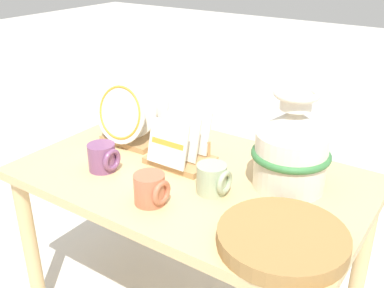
% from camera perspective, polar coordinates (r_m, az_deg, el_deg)
% --- Properties ---
extents(display_table, '(1.17, 0.73, 0.64)m').
position_cam_1_polar(display_table, '(1.58, 0.00, -6.36)').
color(display_table, tan).
rests_on(display_table, ground_plane).
extents(ceramic_vase, '(0.25, 0.25, 0.32)m').
position_cam_1_polar(ceramic_vase, '(1.43, 12.53, -0.37)').
color(ceramic_vase, silver).
rests_on(ceramic_vase, display_table).
extents(dish_rack_round_plates, '(0.24, 0.21, 0.26)m').
position_cam_1_polar(dish_rack_round_plates, '(1.75, -7.74, 3.18)').
color(dish_rack_round_plates, tan).
rests_on(dish_rack_round_plates, display_table).
extents(dish_rack_square_plates, '(0.22, 0.19, 0.18)m').
position_cam_1_polar(dish_rack_square_plates, '(1.59, -1.50, -0.86)').
color(dish_rack_square_plates, tan).
rests_on(dish_rack_square_plates, display_table).
extents(wicker_charger_stack, '(0.34, 0.34, 0.04)m').
position_cam_1_polar(wicker_charger_stack, '(1.21, 11.42, -11.71)').
color(wicker_charger_stack, olive).
rests_on(wicker_charger_stack, display_table).
extents(mug_plum_glaze, '(0.10, 0.10, 0.10)m').
position_cam_1_polar(mug_plum_glaze, '(1.57, -11.24, -1.68)').
color(mug_plum_glaze, '#7A4770').
rests_on(mug_plum_glaze, display_table).
extents(mug_sage_glaze, '(0.10, 0.10, 0.10)m').
position_cam_1_polar(mug_sage_glaze, '(1.40, 2.68, -4.47)').
color(mug_sage_glaze, '#9EB28E').
rests_on(mug_sage_glaze, display_table).
extents(mug_terracotta_glaze, '(0.10, 0.10, 0.10)m').
position_cam_1_polar(mug_terracotta_glaze, '(1.36, -5.31, -5.72)').
color(mug_terracotta_glaze, '#B76647').
rests_on(mug_terracotta_glaze, display_table).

